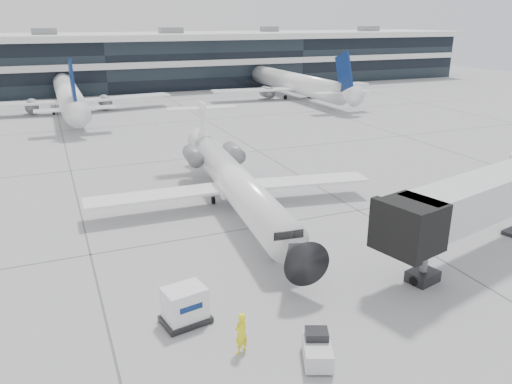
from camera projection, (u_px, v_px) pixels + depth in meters
name	position (u px, v px, depth m)	size (l,w,h in m)	color
ground	(238.00, 230.00, 35.22)	(220.00, 220.00, 0.00)	#9B9B9E
terminal	(100.00, 64.00, 104.98)	(170.00, 22.00, 10.00)	black
bg_jet_center	(70.00, 112.00, 80.19)	(32.00, 40.00, 9.60)	white
bg_jet_right	(293.00, 97.00, 94.80)	(32.00, 40.00, 9.60)	white
regional_jet	(233.00, 180.00, 38.96)	(22.69, 28.34, 6.54)	white
jet_bridge	(490.00, 195.00, 30.52)	(16.64, 6.89, 5.39)	#AEB0B3
ramp_worker	(241.00, 333.00, 22.06)	(0.73, 0.48, 1.99)	#FEFC1A
baggage_tug	(317.00, 349.00, 21.62)	(1.86, 2.30, 1.27)	silver
cargo_uld	(185.00, 306.00, 24.25)	(2.51, 2.04, 1.84)	black
traffic_cone	(127.00, 201.00, 40.16)	(0.41, 0.41, 0.50)	#FB3A0D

